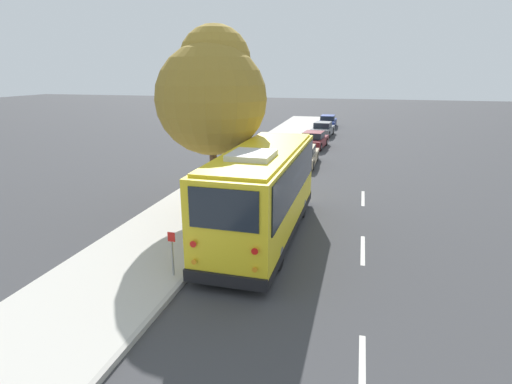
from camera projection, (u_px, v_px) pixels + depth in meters
name	position (u px, v px, depth m)	size (l,w,h in m)	color
ground_plane	(267.00, 234.00, 14.99)	(160.00, 160.00, 0.00)	#3D3D3F
sidewalk_slab	(179.00, 224.00, 15.82)	(80.00, 4.00, 0.15)	beige
curb_strip	(228.00, 229.00, 15.33)	(80.00, 0.14, 0.15)	#AAA69D
shuttle_bus	(263.00, 189.00, 14.25)	(8.61, 2.61, 3.45)	yellow
parked_sedan_tan	(303.00, 156.00, 26.03)	(4.41, 1.82, 1.26)	tan
parked_sedan_maroon	(314.00, 140.00, 31.82)	(4.28, 2.07, 1.29)	maroon
parked_sedan_gray	(323.00, 129.00, 37.76)	(4.28, 1.98, 1.31)	slate
parked_sedan_blue	(328.00, 122.00, 43.71)	(4.42, 1.77, 1.29)	navy
street_tree	(212.00, 91.00, 16.47)	(4.60, 4.60, 7.60)	brown
sign_post_near	(172.00, 253.00, 11.47)	(0.06, 0.22, 1.35)	gray
sign_post_far	(197.00, 230.00, 13.20)	(0.06, 0.06, 1.34)	gray
fire_hydrant	(250.00, 182.00, 19.99)	(0.22, 0.22, 0.81)	red
lane_stripe_behind	(362.00, 372.00, 8.11)	(2.40, 0.14, 0.01)	silver
lane_stripe_mid	(363.00, 250.00, 13.67)	(2.40, 0.14, 0.01)	silver
lane_stripe_ahead	(363.00, 198.00, 19.23)	(2.40, 0.14, 0.01)	silver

